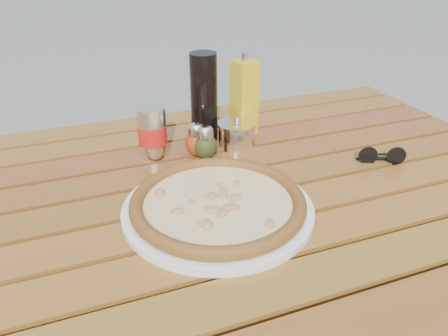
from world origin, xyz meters
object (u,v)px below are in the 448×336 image
object	(u,v)px
oregano_shaker	(205,143)
olive_oil_cruet	(244,97)
table	(227,215)
parmesan_tin	(237,134)
sunglasses	(382,156)
pepper_shaker	(197,140)
dark_bottle	(204,98)
plate	(218,209)
pizza	(218,202)
soda_can	(152,133)

from	to	relation	value
oregano_shaker	olive_oil_cruet	xyz separation A→B (m)	(0.14, 0.11, 0.06)
table	oregano_shaker	xyz separation A→B (m)	(-0.00, 0.14, 0.11)
oregano_shaker	parmesan_tin	xyz separation A→B (m)	(0.09, 0.04, -0.01)
table	sunglasses	size ratio (longest dim) A/B	12.80
pepper_shaker	olive_oil_cruet	world-z (taller)	olive_oil_cruet
oregano_shaker	dark_bottle	world-z (taller)	dark_bottle
olive_oil_cruet	sunglasses	distance (m)	0.36
sunglasses	plate	bearing A→B (deg)	-149.85
pepper_shaker	parmesan_tin	bearing A→B (deg)	8.96
oregano_shaker	table	bearing A→B (deg)	-89.03
table	dark_bottle	bearing A→B (deg)	82.73
pizza	dark_bottle	distance (m)	0.35
table	parmesan_tin	distance (m)	0.22
dark_bottle	parmesan_tin	bearing A→B (deg)	-45.53
table	soda_can	world-z (taller)	soda_can
plate	soda_can	bearing A→B (deg)	101.91
oregano_shaker	soda_can	xyz separation A→B (m)	(-0.11, 0.06, 0.02)
parmesan_tin	plate	bearing A→B (deg)	-119.03
plate	parmesan_tin	xyz separation A→B (m)	(0.15, 0.26, 0.02)
soda_can	olive_oil_cruet	world-z (taller)	olive_oil_cruet
pizza	table	bearing A→B (deg)	58.87
pepper_shaker	sunglasses	world-z (taller)	pepper_shaker
oregano_shaker	sunglasses	xyz separation A→B (m)	(0.37, -0.17, -0.02)
table	soda_can	xyz separation A→B (m)	(-0.11, 0.19, 0.13)
table	pepper_shaker	bearing A→B (deg)	95.87
pizza	sunglasses	world-z (taller)	sunglasses
soda_can	parmesan_tin	size ratio (longest dim) A/B	1.03
dark_bottle	sunglasses	size ratio (longest dim) A/B	2.01
plate	olive_oil_cruet	bearing A→B (deg)	59.66
table	soda_can	bearing A→B (deg)	120.56
dark_bottle	olive_oil_cruet	xyz separation A→B (m)	(0.11, 0.00, -0.01)
soda_can	olive_oil_cruet	size ratio (longest dim) A/B	0.57
oregano_shaker	olive_oil_cruet	bearing A→B (deg)	36.97
sunglasses	table	bearing A→B (deg)	-162.47
sunglasses	pizza	bearing A→B (deg)	-149.85
oregano_shaker	soda_can	world-z (taller)	soda_can
dark_bottle	oregano_shaker	bearing A→B (deg)	-107.61
oregano_shaker	sunglasses	size ratio (longest dim) A/B	0.75
sunglasses	pepper_shaker	bearing A→B (deg)	176.21
pizza	pepper_shaker	xyz separation A→B (m)	(0.04, 0.25, 0.02)
table	olive_oil_cruet	distance (m)	0.33
table	dark_bottle	xyz separation A→B (m)	(0.03, 0.24, 0.19)
oregano_shaker	olive_oil_cruet	distance (m)	0.19
plate	pizza	bearing A→B (deg)	63.43
oregano_shaker	parmesan_tin	distance (m)	0.10
dark_bottle	pepper_shaker	bearing A→B (deg)	-120.03
pepper_shaker	dark_bottle	world-z (taller)	dark_bottle
table	pizza	bearing A→B (deg)	-121.13
plate	pepper_shaker	bearing A→B (deg)	81.35
pizza	sunglasses	distance (m)	0.43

